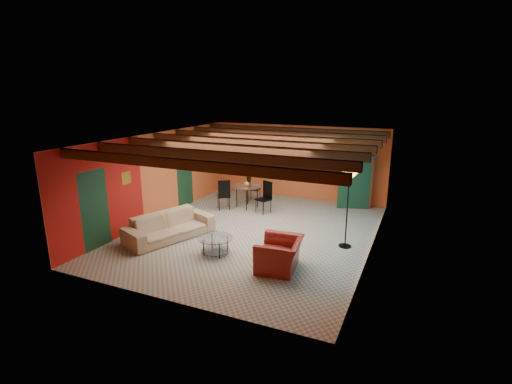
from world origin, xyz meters
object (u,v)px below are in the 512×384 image
at_px(potted_plant, 358,148).
at_px(sofa, 170,226).
at_px(armchair, 280,254).
at_px(coffee_table, 216,246).
at_px(armoire, 356,181).
at_px(vase, 247,175).
at_px(dining_table, 247,193).
at_px(floor_lamp, 347,210).

bearing_deg(potted_plant, sofa, -129.21).
distance_m(armchair, coffee_table, 1.75).
bearing_deg(armoire, vase, -173.43).
relative_size(dining_table, vase, 11.09).
distance_m(dining_table, armoire, 3.76).
height_order(coffee_table, dining_table, dining_table).
bearing_deg(potted_plant, vase, -154.34).
distance_m(coffee_table, vase, 4.03).
bearing_deg(coffee_table, floor_lamp, 31.69).
xyz_separation_m(floor_lamp, vase, (-3.78, 2.04, 0.16)).
relative_size(dining_table, potted_plant, 3.87).
bearing_deg(coffee_table, potted_plant, 65.72).
distance_m(sofa, armoire, 6.52).
relative_size(floor_lamp, potted_plant, 3.78).
relative_size(armchair, floor_lamp, 0.55).
distance_m(coffee_table, floor_lamp, 3.45).
bearing_deg(vase, coffee_table, -76.37).
distance_m(potted_plant, vase, 3.85).
relative_size(sofa, dining_table, 1.19).
height_order(armoire, vase, armoire).
xyz_separation_m(sofa, coffee_table, (1.66, -0.39, -0.13)).
distance_m(coffee_table, potted_plant, 6.23).
bearing_deg(coffee_table, sofa, 166.77).
bearing_deg(vase, floor_lamp, -28.36).
bearing_deg(dining_table, potted_plant, 25.66).
bearing_deg(armchair, vase, -152.81).
bearing_deg(sofa, potted_plant, -17.86).
relative_size(dining_table, armoire, 1.14).
height_order(sofa, vase, vase).
relative_size(armchair, potted_plant, 2.08).
bearing_deg(potted_plant, armoire, 0.00).
height_order(dining_table, vase, vase).
bearing_deg(vase, armchair, -55.85).
height_order(coffee_table, floor_lamp, floor_lamp).
xyz_separation_m(sofa, potted_plant, (4.11, 5.03, 1.70)).
distance_m(sofa, coffee_table, 1.71).
bearing_deg(potted_plant, dining_table, -154.34).
height_order(armchair, coffee_table, armchair).
bearing_deg(coffee_table, dining_table, 103.63).
bearing_deg(potted_plant, coffee_table, -114.28).
relative_size(sofa, floor_lamp, 1.22).
bearing_deg(dining_table, armoire, 25.66).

